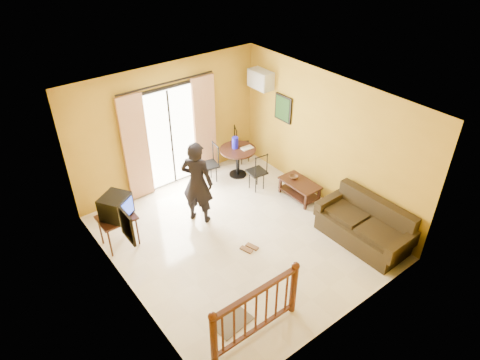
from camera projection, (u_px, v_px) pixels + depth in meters
ground at (239, 237)px, 8.34m from camera, size 5.00×5.00×0.00m
room_shell at (239, 163)px, 7.39m from camera, size 5.00×5.00×5.00m
balcony_door at (171, 137)px, 9.28m from camera, size 2.25×0.14×2.46m
tv_table at (117, 220)px, 7.87m from camera, size 0.65×0.55×0.65m
television at (116, 207)px, 7.72m from camera, size 0.66×0.64×0.44m
picture_left at (127, 226)px, 6.22m from camera, size 0.05×0.42×0.52m
dining_table at (238, 155)px, 9.90m from camera, size 0.84×0.84×0.70m
water_jug at (235, 143)px, 9.78m from camera, size 0.15×0.15×0.27m
serving_tray at (247, 148)px, 9.84m from camera, size 0.29×0.20×0.02m
dining_chairs at (236, 176)px, 10.14m from camera, size 1.66×1.63×0.95m
air_conditioner at (260, 79)px, 9.49m from camera, size 0.31×0.60×0.40m
botanical_print at (283, 108)px, 9.40m from camera, size 0.05×0.50×0.60m
coffee_table at (299, 187)px, 9.30m from camera, size 0.50×0.90×0.40m
bowl at (294, 177)px, 9.34m from camera, size 0.21×0.21×0.06m
sofa at (365, 226)px, 8.11m from camera, size 0.86×1.81×0.86m
standing_person at (197, 183)px, 8.33m from camera, size 0.72×0.77×1.78m
stair_balustrade at (256, 309)px, 6.19m from camera, size 1.63×0.13×1.04m
doormat at (232, 322)px, 6.68m from camera, size 0.64×0.47×0.02m
sandals at (249, 248)px, 8.06m from camera, size 0.31×0.27×0.03m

